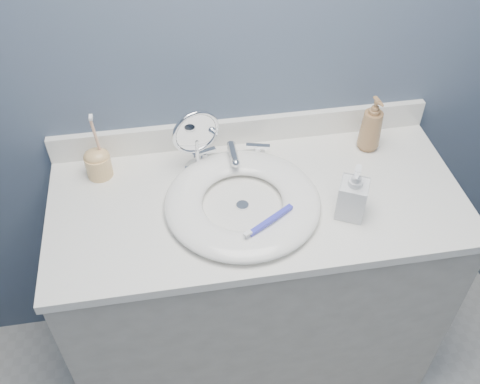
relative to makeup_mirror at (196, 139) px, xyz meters
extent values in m
cube|color=#4C5B73|center=(0.16, 0.12, 0.20)|extent=(2.20, 0.02, 2.40)
cube|color=#B4AFA5|center=(0.16, -0.15, -0.57)|extent=(1.20, 0.55, 0.85)
cube|color=white|center=(0.16, -0.15, -0.13)|extent=(1.22, 0.57, 0.03)
cube|color=white|center=(0.16, 0.11, -0.07)|extent=(1.22, 0.02, 0.09)
cylinder|color=silver|center=(0.11, -0.18, -0.12)|extent=(0.04, 0.04, 0.01)
cube|color=silver|center=(0.11, 0.03, -0.11)|extent=(0.22, 0.05, 0.01)
cylinder|color=silver|center=(0.11, 0.03, -0.08)|extent=(0.03, 0.03, 0.06)
cylinder|color=silver|center=(0.11, -0.02, -0.06)|extent=(0.02, 0.09, 0.02)
sphere|color=silver|center=(0.11, -0.06, -0.06)|extent=(0.03, 0.03, 0.03)
cylinder|color=silver|center=(0.02, 0.03, -0.10)|extent=(0.02, 0.02, 0.03)
cube|color=silver|center=(0.02, 0.03, -0.08)|extent=(0.08, 0.03, 0.01)
cylinder|color=silver|center=(0.19, 0.03, -0.10)|extent=(0.02, 0.02, 0.03)
cube|color=silver|center=(0.19, 0.03, -0.08)|extent=(0.08, 0.03, 0.01)
cylinder|color=silver|center=(0.00, 0.00, -0.11)|extent=(0.08, 0.08, 0.01)
cylinder|color=silver|center=(0.00, 0.00, -0.06)|extent=(0.01, 0.01, 0.11)
torus|color=silver|center=(0.00, 0.00, 0.03)|extent=(0.14, 0.05, 0.15)
cylinder|color=white|center=(0.00, 0.00, 0.03)|extent=(0.12, 0.04, 0.12)
imported|color=#956C43|center=(0.55, 0.02, -0.03)|extent=(0.08, 0.08, 0.19)
imported|color=silver|center=(0.40, -0.26, -0.03)|extent=(0.10, 0.11, 0.17)
cylinder|color=#E6B673|center=(-0.30, 0.02, -0.08)|extent=(0.08, 0.08, 0.07)
ellipsoid|color=#E6B673|center=(-0.30, 0.02, -0.05)|extent=(0.08, 0.07, 0.05)
cylinder|color=#F2B08A|center=(-0.29, 0.02, 0.02)|extent=(0.02, 0.03, 0.15)
cube|color=white|center=(-0.29, 0.02, 0.10)|extent=(0.01, 0.02, 0.01)
cube|color=#393CCA|center=(0.17, -0.29, -0.08)|extent=(0.14, 0.10, 0.01)
cube|color=white|center=(0.10, -0.33, -0.07)|extent=(0.03, 0.02, 0.01)
camera|label=1|loc=(-0.08, -1.24, 0.99)|focal=40.00mm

